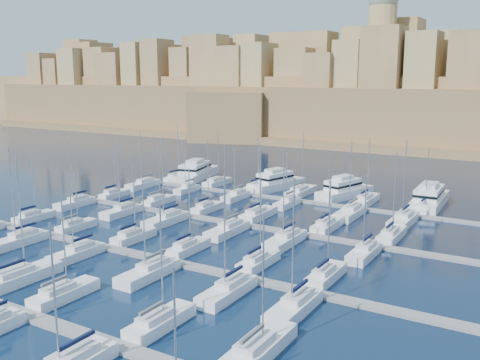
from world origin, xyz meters
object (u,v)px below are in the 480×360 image
Objects in this scene: sailboat_4 at (160,322)px; sailboat_2 at (21,276)px; motor_yacht_c at (344,190)px; motor_yacht_a at (196,171)px; motor_yacht_d at (429,198)px; motor_yacht_b at (276,182)px.

sailboat_2 is at bearing 177.97° from sailboat_4.
sailboat_2 reaches higher than sailboat_4.
motor_yacht_c is at bearing 94.16° from sailboat_4.
motor_yacht_a is 41.32m from motor_yacht_c.
sailboat_4 is at bearing -100.25° from motor_yacht_d.
motor_yacht_c is at bearing -0.80° from motor_yacht_b.
motor_yacht_b is 0.91× the size of motor_yacht_d.
motor_yacht_b is 16.83m from motor_yacht_c.
motor_yacht_b is 1.03× the size of motor_yacht_c.
motor_yacht_d is (59.09, -0.69, 0.00)m from motor_yacht_a.
sailboat_2 is at bearing -105.22° from motor_yacht_c.
motor_yacht_a is 1.22× the size of motor_yacht_b.
motor_yacht_b and motor_yacht_c have the same top height.
motor_yacht_a is at bearing 122.99° from sailboat_4.
motor_yacht_a and motor_yacht_d have the same top height.
motor_yacht_a and motor_yacht_c have the same top height.
motor_yacht_c is at bearing 74.78° from sailboat_2.
motor_yacht_d is at bearing 79.75° from sailboat_4.
motor_yacht_d is at bearing 3.89° from motor_yacht_c.
sailboat_2 reaches higher than motor_yacht_c.
sailboat_4 reaches higher than motor_yacht_b.
sailboat_4 is at bearing -85.84° from motor_yacht_c.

